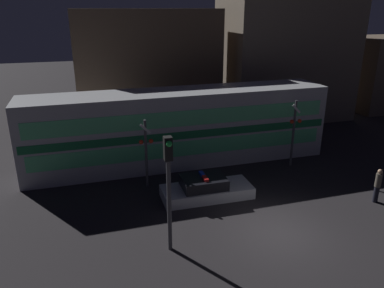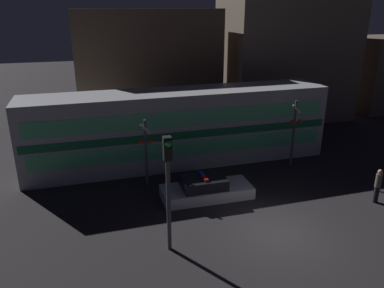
% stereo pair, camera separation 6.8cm
% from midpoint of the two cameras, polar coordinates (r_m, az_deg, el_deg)
% --- Properties ---
extents(ground_plane, '(120.00, 120.00, 0.00)m').
position_cam_midpoint_polar(ground_plane, '(16.78, 12.93, -13.12)').
color(ground_plane, '#262326').
extents(train, '(18.15, 3.00, 4.48)m').
position_cam_midpoint_polar(train, '(22.61, -1.80, 2.53)').
color(train, '#B7BABF').
rests_on(train, ground_plane).
extents(police_car, '(4.59, 1.89, 1.24)m').
position_cam_midpoint_polar(police_car, '(18.99, 2.21, -6.86)').
color(police_car, silver).
rests_on(police_car, ground_plane).
extents(pedestrian, '(0.29, 0.29, 1.75)m').
position_cam_midpoint_polar(pedestrian, '(20.43, 26.53, -5.69)').
color(pedestrian, black).
rests_on(pedestrian, ground_plane).
extents(crossing_signal_near, '(0.74, 0.33, 4.05)m').
position_cam_midpoint_polar(crossing_signal_near, '(22.83, 15.37, 2.01)').
color(crossing_signal_near, '#4C4C51').
rests_on(crossing_signal_near, ground_plane).
extents(crossing_signal_far, '(0.74, 0.33, 3.70)m').
position_cam_midpoint_polar(crossing_signal_far, '(19.58, -6.92, -0.96)').
color(crossing_signal_far, '#4C4C51').
rests_on(crossing_signal_far, ground_plane).
extents(traffic_light_corner, '(0.30, 0.46, 4.72)m').
position_cam_midpoint_polar(traffic_light_corner, '(13.96, -3.52, -5.54)').
color(traffic_light_corner, '#4C4C51').
rests_on(traffic_light_corner, ground_plane).
extents(building_left, '(10.55, 4.34, 9.00)m').
position_cam_midpoint_polar(building_left, '(28.98, -6.65, 10.89)').
color(building_left, brown).
rests_on(building_left, ground_plane).
extents(building_center, '(10.63, 5.94, 10.73)m').
position_cam_midpoint_polar(building_center, '(33.17, 14.25, 13.08)').
color(building_center, '#726656').
rests_on(building_center, ground_plane).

